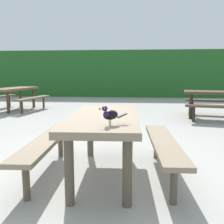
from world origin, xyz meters
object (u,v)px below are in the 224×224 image
object	(u,v)px
picnic_table_mid_right	(218,98)
picnic_table_mid_left	(14,93)
bird_grackle	(110,114)
picnic_table_foreground	(104,130)

from	to	relation	value
picnic_table_mid_right	picnic_table_mid_left	bearing A→B (deg)	170.11
bird_grackle	picnic_table_mid_left	world-z (taller)	bird_grackle
picnic_table_mid_right	picnic_table_foreground	bearing A→B (deg)	-123.03
picnic_table_mid_left	picnic_table_mid_right	size ratio (longest dim) A/B	0.98
picnic_table_foreground	bird_grackle	bearing A→B (deg)	-78.55
bird_grackle	picnic_table_mid_right	world-z (taller)	bird_grackle
picnic_table_mid_left	picnic_table_mid_right	bearing A→B (deg)	-9.89
bird_grackle	picnic_table_mid_right	xyz separation A→B (m)	(2.50, 4.63, -0.29)
picnic_table_mid_left	picnic_table_mid_right	distance (m)	6.35
picnic_table_foreground	picnic_table_mid_right	bearing A→B (deg)	56.97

